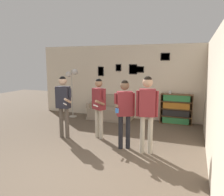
{
  "coord_description": "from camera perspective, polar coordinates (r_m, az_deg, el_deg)",
  "views": [
    {
      "loc": [
        2.21,
        -3.08,
        2.09
      ],
      "look_at": [
        0.14,
        2.33,
        1.13
      ],
      "focal_mm": 35.0,
      "sensor_mm": 36.0,
      "label": 1
    }
  ],
  "objects": [
    {
      "name": "person_player_foreground_center",
      "position": [
        5.95,
        -3.48,
        -1.06
      ],
      "size": [
        0.45,
        0.58,
        1.65
      ],
      "color": "#B7AD99",
      "rests_on": "ground_plane"
    },
    {
      "name": "person_spectator_near_bookshelf",
      "position": [
        4.97,
        9.14,
        -2.12
      ],
      "size": [
        0.49,
        0.27,
        1.79
      ],
      "color": "#B7AD99",
      "rests_on": "ground_plane"
    },
    {
      "name": "person_watcher_holding_cup",
      "position": [
        5.19,
        3.29,
        -2.42
      ],
      "size": [
        0.45,
        0.55,
        1.68
      ],
      "color": "black",
      "rests_on": "ground_plane"
    },
    {
      "name": "wall_back",
      "position": [
        8.11,
        5.06,
        4.16
      ],
      "size": [
        7.47,
        0.08,
        2.7
      ],
      "color": "beige",
      "rests_on": "ground_plane"
    },
    {
      "name": "bookshelf",
      "position": [
        7.73,
        16.43,
        -2.78
      ],
      "size": [
        1.05,
        0.3,
        1.03
      ],
      "color": "brown",
      "rests_on": "ground_plane"
    },
    {
      "name": "ground_plane",
      "position": [
        4.33,
        -13.65,
        -19.8
      ],
      "size": [
        20.0,
        20.0,
        0.0
      ],
      "primitive_type": "plane",
      "color": "brown"
    },
    {
      "name": "floor_lamp",
      "position": [
        8.35,
        -10.45,
        4.97
      ],
      "size": [
        0.5,
        0.28,
        1.84
      ],
      "color": "#ADA89E",
      "rests_on": "ground_plane"
    },
    {
      "name": "wall_right",
      "position": [
        5.47,
        24.5,
        0.76
      ],
      "size": [
        0.06,
        7.06,
        2.7
      ],
      "color": "beige",
      "rests_on": "ground_plane"
    },
    {
      "name": "couch",
      "position": [
        8.09,
        -0.39,
        -3.47
      ],
      "size": [
        1.6,
        0.8,
        0.86
      ],
      "color": "gray",
      "rests_on": "ground_plane"
    },
    {
      "name": "drinking_cup",
      "position": [
        7.66,
        14.93,
        1.48
      ],
      "size": [
        0.09,
        0.09,
        0.11
      ],
      "color": "white",
      "rests_on": "bookshelf"
    },
    {
      "name": "person_player_foreground_left",
      "position": [
        6.1,
        -12.61,
        -0.58
      ],
      "size": [
        0.51,
        0.45,
        1.71
      ],
      "color": "brown",
      "rests_on": "ground_plane"
    }
  ]
}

